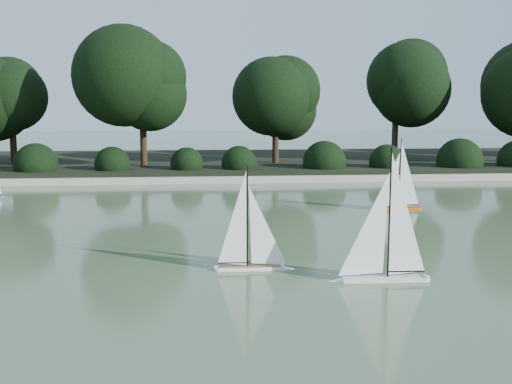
% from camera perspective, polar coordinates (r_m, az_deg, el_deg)
% --- Properties ---
extents(ground, '(80.00, 80.00, 0.00)m').
position_cam_1_polar(ground, '(8.71, 4.14, -6.64)').
color(ground, '#435734').
rests_on(ground, ground).
extents(pond_coping, '(40.00, 0.35, 0.18)m').
position_cam_1_polar(pond_coping, '(17.50, -0.58, 1.13)').
color(pond_coping, gray).
rests_on(pond_coping, ground).
extents(far_bank, '(40.00, 8.00, 0.30)m').
position_cam_1_polar(far_bank, '(21.46, -1.43, 2.59)').
color(far_bank, black).
rests_on(far_bank, ground).
extents(tree_line, '(26.31, 3.93, 4.39)m').
position_cam_1_polar(tree_line, '(19.93, 2.42, 9.33)').
color(tree_line, black).
rests_on(tree_line, ground).
extents(shrub_hedge, '(29.10, 1.10, 1.10)m').
position_cam_1_polar(shrub_hedge, '(18.35, -0.81, 2.59)').
color(shrub_hedge, black).
rests_on(shrub_hedge, ground).
extents(sailboat_white_a, '(1.29, 0.24, 1.77)m').
position_cam_1_polar(sailboat_white_a, '(8.10, 10.64, -5.88)').
color(sailboat_white_a, silver).
rests_on(sailboat_white_a, ground).
extents(sailboat_white_b, '(1.08, 0.21, 1.48)m').
position_cam_1_polar(sailboat_white_b, '(8.50, 0.07, -5.41)').
color(sailboat_white_b, white).
rests_on(sailboat_white_b, ground).
extents(sailboat_orange, '(1.14, 0.21, 1.56)m').
position_cam_1_polar(sailboat_orange, '(13.43, 12.06, -0.51)').
color(sailboat_orange, '#F15B07').
rests_on(sailboat_orange, ground).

